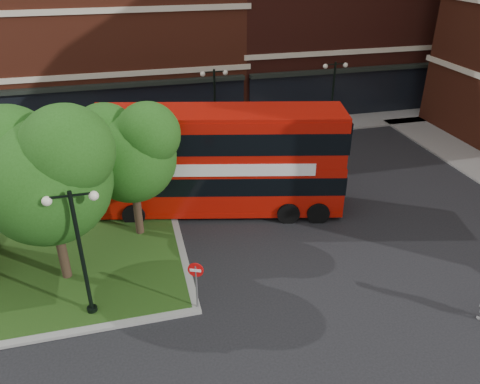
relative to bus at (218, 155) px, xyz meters
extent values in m
plane|color=black|center=(-0.50, -6.41, -2.94)|extent=(120.00, 120.00, 0.00)
cube|color=slate|center=(-0.50, 10.09, -2.88)|extent=(44.00, 3.00, 0.12)
cube|color=maroon|center=(-8.50, 17.59, 4.06)|extent=(26.00, 12.00, 14.00)
cube|color=gray|center=(-8.50, -3.41, -2.88)|extent=(12.60, 7.60, 0.12)
cube|color=#19380F|center=(-8.50, -3.41, -2.87)|extent=(12.00, 7.00, 0.15)
cylinder|color=#2D2116|center=(-7.00, -3.91, -0.98)|extent=(0.36, 0.36, 3.92)
sphere|color=#1F4F13|center=(-7.00, -3.91, 1.40)|extent=(4.60, 4.60, 4.60)
sphere|color=#1F4F13|center=(-8.15, -3.22, 2.31)|extent=(3.45, 3.45, 3.45)
sphere|color=#1F4F13|center=(-6.08, -4.37, 2.66)|extent=(3.22, 3.22, 3.22)
cylinder|color=#2D2116|center=(-4.00, -1.41, -1.21)|extent=(0.36, 0.36, 3.47)
sphere|color=#1F4F13|center=(-4.00, -1.41, 0.90)|extent=(3.80, 3.80, 3.80)
sphere|color=#1F4F13|center=(-4.95, -0.84, 1.71)|extent=(2.85, 2.85, 2.85)
sphere|color=#1F4F13|center=(-3.24, -1.79, 2.02)|extent=(2.66, 2.66, 2.66)
cylinder|color=black|center=(-6.00, -6.21, -0.44)|extent=(0.14, 0.14, 5.00)
cylinder|color=black|center=(-6.00, -6.21, -2.79)|extent=(0.36, 0.36, 0.30)
cube|color=black|center=(-6.00, -6.21, 1.91)|extent=(1.40, 0.06, 0.06)
sphere|color=#F2EACC|center=(-6.70, -6.21, 1.81)|extent=(0.32, 0.32, 0.32)
sphere|color=#F2EACC|center=(-5.30, -6.21, 1.81)|extent=(0.32, 0.32, 0.32)
cylinder|color=black|center=(1.50, 8.09, -0.44)|extent=(0.14, 0.14, 5.00)
cylinder|color=black|center=(1.50, 8.09, -2.79)|extent=(0.36, 0.36, 0.30)
cube|color=black|center=(1.50, 8.09, 1.91)|extent=(1.40, 0.06, 0.06)
sphere|color=#F2EACC|center=(0.80, 8.09, 1.81)|extent=(0.32, 0.32, 0.32)
sphere|color=#F2EACC|center=(2.20, 8.09, 1.81)|extent=(0.32, 0.32, 0.32)
cylinder|color=black|center=(9.50, 8.09, -0.44)|extent=(0.14, 0.14, 5.00)
cylinder|color=black|center=(9.50, 8.09, -2.79)|extent=(0.36, 0.36, 0.30)
cube|color=black|center=(9.50, 8.09, 1.91)|extent=(1.40, 0.06, 0.06)
sphere|color=#F2EACC|center=(8.80, 8.09, 1.81)|extent=(0.32, 0.32, 0.32)
sphere|color=#F2EACC|center=(10.20, 8.09, 1.81)|extent=(0.32, 0.32, 0.32)
cube|color=#AA0F06|center=(0.00, 0.00, -1.34)|extent=(12.05, 5.32, 2.24)
cube|color=#AA0F06|center=(0.00, 0.00, 0.90)|extent=(11.93, 5.27, 2.24)
cube|color=black|center=(0.00, 0.00, 1.01)|extent=(12.05, 5.32, 1.02)
cube|color=silver|center=(-0.32, -1.33, -0.17)|extent=(8.58, 2.08, 0.59)
imported|color=#A2A4A9|center=(-5.64, 8.09, -2.23)|extent=(4.26, 1.89, 1.43)
imported|color=white|center=(6.47, 9.51, -2.30)|extent=(4.07, 1.89, 1.29)
cylinder|color=slate|center=(-2.30, -6.91, -1.97)|extent=(0.07, 0.07, 1.96)
cylinder|color=red|center=(-2.30, -6.91, -1.17)|extent=(0.54, 0.27, 0.57)
cube|color=white|center=(-2.30, -6.91, -1.17)|extent=(0.38, 0.19, 0.11)
camera|label=1|loc=(-4.04, -19.89, 8.88)|focal=35.00mm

